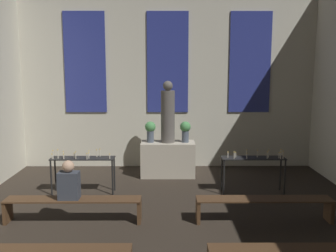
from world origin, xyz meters
name	(u,v)px	position (x,y,z in m)	size (l,w,h in m)	color
wall_back	(168,79)	(0.00, 10.83, 2.41)	(8.12, 0.16, 4.76)	beige
altar	(168,159)	(0.00, 9.84, 0.43)	(1.35, 0.66, 0.87)	#BCB29E
statue	(168,114)	(0.00, 9.84, 1.58)	(0.34, 0.34, 1.53)	#5B5651
flower_vase_left	(150,130)	(-0.44, 9.84, 1.18)	(0.27, 0.27, 0.53)	#4C5666
flower_vase_right	(185,130)	(0.44, 9.84, 1.18)	(0.27, 0.27, 0.53)	#4C5666
candle_rack_left	(83,163)	(-1.86, 8.53, 0.68)	(1.37, 0.36, 0.99)	black
candle_rack_right	(254,162)	(1.86, 8.53, 0.68)	(1.37, 0.36, 0.98)	black
pew_back_left	(73,204)	(-1.69, 6.96, 0.33)	(2.40, 0.36, 0.43)	#4C331E
pew_back_right	(264,204)	(1.69, 6.96, 0.33)	(2.40, 0.36, 0.43)	#4C331E
person_seated	(69,182)	(-1.75, 6.96, 0.73)	(0.36, 0.24, 0.69)	#383D47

